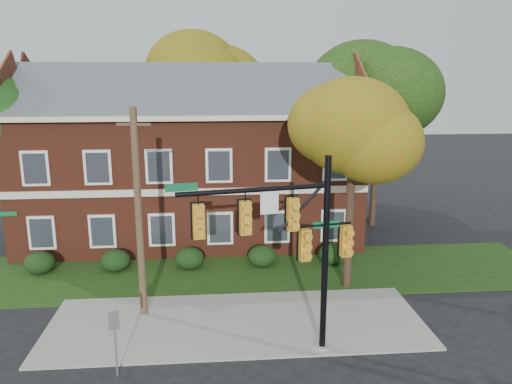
{
  "coord_description": "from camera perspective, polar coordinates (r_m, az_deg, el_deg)",
  "views": [
    {
      "loc": [
        -0.73,
        -16.1,
        9.11
      ],
      "look_at": [
        0.89,
        3.0,
        4.61
      ],
      "focal_mm": 35.0,
      "sensor_mm": 36.0,
      "label": 1
    }
  ],
  "objects": [
    {
      "name": "tree_far_rear",
      "position": [
        35.9,
        -4.86,
        12.74
      ],
      "size": [
        6.84,
        6.46,
        11.52
      ],
      "color": "black",
      "rests_on": "ground"
    },
    {
      "name": "hedge_far_left",
      "position": [
        25.73,
        -23.5,
        -7.42
      ],
      "size": [
        1.4,
        1.26,
        1.05
      ],
      "primitive_type": "ellipsoid",
      "color": "black",
      "rests_on": "ground"
    },
    {
      "name": "grass_strip",
      "position": [
        23.91,
        -2.78,
        -9.15
      ],
      "size": [
        30.0,
        6.0,
        0.04
      ],
      "primitive_type": "cube",
      "color": "#193811",
      "rests_on": "ground"
    },
    {
      "name": "tree_left_rear",
      "position": [
        29.2,
        -27.19,
        7.0
      ],
      "size": [
        5.4,
        5.1,
        8.88
      ],
      "color": "black",
      "rests_on": "ground"
    },
    {
      "name": "sidewalk",
      "position": [
        19.37,
        -2.2,
        -14.71
      ],
      "size": [
        14.0,
        5.0,
        0.08
      ],
      "primitive_type": "cube",
      "color": "gray",
      "rests_on": "ground"
    },
    {
      "name": "traffic_signal",
      "position": [
        15.82,
        3.98,
        -5.09
      ],
      "size": [
        5.91,
        1.27,
        6.68
      ],
      "rotation": [
        0.0,
        0.0,
        0.19
      ],
      "color": "gray",
      "rests_on": "ground"
    },
    {
      "name": "hedge_far_right",
      "position": [
        25.03,
        8.75,
        -7.01
      ],
      "size": [
        1.4,
        1.26,
        1.05
      ],
      "primitive_type": "ellipsoid",
      "color": "black",
      "rests_on": "ground"
    },
    {
      "name": "apartment_building",
      "position": [
        28.38,
        -7.4,
        4.75
      ],
      "size": [
        18.8,
        8.8,
        9.74
      ],
      "color": "maroon",
      "rests_on": "ground"
    },
    {
      "name": "ground",
      "position": [
        18.51,
        -2.05,
        -16.27
      ],
      "size": [
        120.0,
        120.0,
        0.0
      ],
      "primitive_type": "plane",
      "color": "black",
      "rests_on": "ground"
    },
    {
      "name": "utility_pole",
      "position": [
        19.0,
        -13.25,
        -2.52
      ],
      "size": [
        1.25,
        0.31,
        8.03
      ],
      "rotation": [
        0.0,
        0.0,
        -0.17
      ],
      "color": "#44321F",
      "rests_on": "ground"
    },
    {
      "name": "hedge_left",
      "position": [
        24.82,
        -15.76,
        -7.54
      ],
      "size": [
        1.4,
        1.26,
        1.05
      ],
      "primitive_type": "ellipsoid",
      "color": "black",
      "rests_on": "ground"
    },
    {
      "name": "hedge_right",
      "position": [
        24.46,
        0.69,
        -7.33
      ],
      "size": [
        1.4,
        1.26,
        1.05
      ],
      "primitive_type": "ellipsoid",
      "color": "black",
      "rests_on": "ground"
    },
    {
      "name": "sign_post",
      "position": [
        16.33,
        -15.85,
        -15.16
      ],
      "size": [
        0.31,
        0.13,
        2.19
      ],
      "rotation": [
        0.0,
        0.0,
        0.3
      ],
      "color": "slate",
      "rests_on": "ground"
    },
    {
      "name": "tree_right_rear",
      "position": [
        30.62,
        14.56,
        10.95
      ],
      "size": [
        6.3,
        5.95,
        10.62
      ],
      "color": "black",
      "rests_on": "ground"
    },
    {
      "name": "tree_near_right",
      "position": [
        20.98,
        11.74,
        6.26
      ],
      "size": [
        4.5,
        4.25,
        8.58
      ],
      "color": "black",
      "rests_on": "ground"
    },
    {
      "name": "hedge_center",
      "position": [
        24.39,
        -7.59,
        -7.51
      ],
      "size": [
        1.4,
        1.26,
        1.05
      ],
      "primitive_type": "ellipsoid",
      "color": "black",
      "rests_on": "ground"
    }
  ]
}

